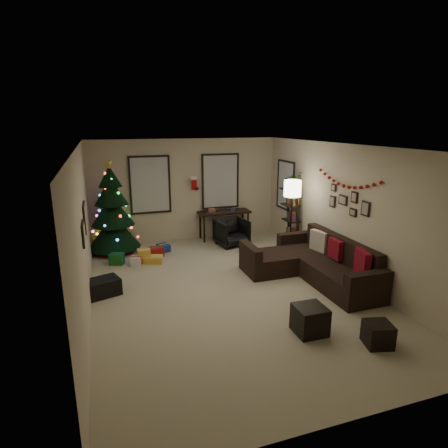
{
  "coord_description": "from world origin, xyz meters",
  "views": [
    {
      "loc": [
        -2.19,
        -6.25,
        3.1
      ],
      "look_at": [
        0.1,
        0.6,
        1.15
      ],
      "focal_mm": 30.22,
      "sensor_mm": 36.0,
      "label": 1
    }
  ],
  "objects_px": {
    "desk_chair": "(232,232)",
    "bookshelf": "(292,216)",
    "christmas_tree": "(113,214)",
    "desk": "(224,214)",
    "sofa": "(313,264)"
  },
  "relations": [
    {
      "from": "desk_chair",
      "to": "bookshelf",
      "type": "bearing_deg",
      "value": -38.2
    },
    {
      "from": "desk_chair",
      "to": "bookshelf",
      "type": "distance_m",
      "value": 1.6
    },
    {
      "from": "christmas_tree",
      "to": "desk",
      "type": "relative_size",
      "value": 1.63
    },
    {
      "from": "sofa",
      "to": "desk",
      "type": "distance_m",
      "value": 3.32
    },
    {
      "from": "desk_chair",
      "to": "christmas_tree",
      "type": "bearing_deg",
      "value": 161.23
    },
    {
      "from": "christmas_tree",
      "to": "desk_chair",
      "type": "xyz_separation_m",
      "value": [
        2.91,
        -0.46,
        -0.61
      ]
    },
    {
      "from": "desk",
      "to": "desk_chair",
      "type": "height_order",
      "value": "desk"
    },
    {
      "from": "christmas_tree",
      "to": "sofa",
      "type": "relative_size",
      "value": 0.85
    },
    {
      "from": "desk",
      "to": "bookshelf",
      "type": "height_order",
      "value": "bookshelf"
    },
    {
      "from": "christmas_tree",
      "to": "bookshelf",
      "type": "relative_size",
      "value": 1.31
    },
    {
      "from": "sofa",
      "to": "bookshelf",
      "type": "height_order",
      "value": "bookshelf"
    },
    {
      "from": "sofa",
      "to": "bookshelf",
      "type": "relative_size",
      "value": 1.54
    },
    {
      "from": "desk_chair",
      "to": "desk",
      "type": "bearing_deg",
      "value": 79.08
    },
    {
      "from": "christmas_tree",
      "to": "sofa",
      "type": "xyz_separation_m",
      "value": [
        3.78,
        -2.98,
        -0.68
      ]
    },
    {
      "from": "desk_chair",
      "to": "bookshelf",
      "type": "xyz_separation_m",
      "value": [
        1.33,
        -0.72,
        0.51
      ]
    }
  ]
}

